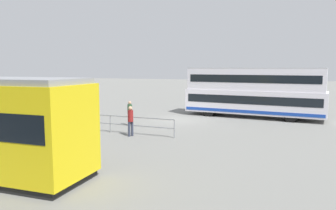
{
  "coord_description": "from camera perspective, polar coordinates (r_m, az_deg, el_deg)",
  "views": [
    {
      "loc": [
        -7.63,
        23.25,
        4.02
      ],
      "look_at": [
        -0.59,
        4.24,
        1.65
      ],
      "focal_mm": 34.66,
      "sensor_mm": 36.0,
      "label": 1
    }
  ],
  "objects": [
    {
      "name": "info_sign",
      "position": [
        23.74,
        -21.27,
        0.29
      ],
      "size": [
        0.92,
        0.16,
        2.31
      ],
      "color": "slate",
      "rests_on": "ground"
    },
    {
      "name": "ground_plane",
      "position": [
        24.79,
        2.12,
        -2.66
      ],
      "size": [
        160.0,
        160.0,
        0.0
      ],
      "primitive_type": "plane",
      "color": "slate"
    },
    {
      "name": "pedestrian_crossing",
      "position": [
        18.99,
        -6.61,
        -2.44
      ],
      "size": [
        0.44,
        0.44,
        1.77
      ],
      "color": "#33384C",
      "rests_on": "ground"
    },
    {
      "name": "pedestrian_railing",
      "position": [
        20.33,
        -10.1,
        -2.69
      ],
      "size": [
        8.59,
        0.43,
        1.08
      ],
      "color": "gray",
      "rests_on": "ground"
    },
    {
      "name": "pedestrian_near_railing",
      "position": [
        22.39,
        -6.73,
        -1.15
      ],
      "size": [
        0.42,
        0.42,
        1.71
      ],
      "color": "black",
      "rests_on": "ground"
    },
    {
      "name": "double_decker_bus",
      "position": [
        26.8,
        14.81,
        2.2
      ],
      "size": [
        11.02,
        3.8,
        3.98
      ],
      "color": "silver",
      "rests_on": "ground"
    }
  ]
}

